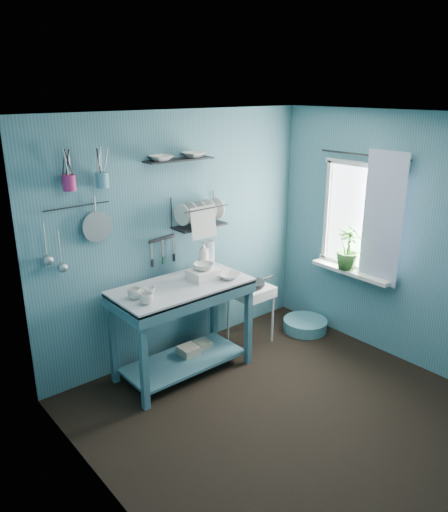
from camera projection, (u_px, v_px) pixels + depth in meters
floor at (281, 410)px, 4.39m from camera, size 3.20×3.20×0.00m
ceiling at (294, 116)px, 3.59m from camera, size 3.20×3.20×0.00m
wall_back at (179, 237)px, 5.08m from camera, size 3.20×0.00×3.20m
wall_left at (105, 339)px, 3.02m from camera, size 0.00×3.00×3.00m
wall_right at (398, 240)px, 4.96m from camera, size 0.00×3.00×3.00m
work_counter at (183, 329)px, 4.84m from camera, size 1.38×0.79×0.93m
mug_left at (146, 299)px, 4.26m from camera, size 0.12×0.12×0.10m
mug_mid at (150, 292)px, 4.40m from camera, size 0.14×0.14×0.09m
mug_right at (135, 294)px, 4.37m from camera, size 0.17×0.17×0.10m
wash_tub at (204, 274)px, 4.81m from camera, size 0.28×0.22×0.10m
tub_bowl at (204, 267)px, 4.78m from camera, size 0.20×0.19×0.06m
soap_bottle at (204, 255)px, 5.04m from camera, size 0.11×0.12×0.30m
water_bottle at (210, 254)px, 5.12m from camera, size 0.09×0.09×0.28m
counter_bowl at (228, 276)px, 4.84m from camera, size 0.22×0.22×0.05m
hotplate_stand at (250, 314)px, 5.49m from camera, size 0.43×0.43×0.65m
frying_pan at (251, 283)px, 5.38m from camera, size 0.30×0.30×0.03m
knife_strip at (162, 239)px, 4.91m from camera, size 0.32×0.06×0.03m
dish_rack at (200, 211)px, 5.00m from camera, size 0.57×0.30×0.32m
upper_shelf at (179, 160)px, 4.72m from camera, size 0.71×0.21×0.01m
shelf_bowl_left at (161, 161)px, 4.60m from camera, size 0.21×0.21×0.05m
shelf_bowl_right at (194, 156)px, 4.82m from camera, size 0.24×0.24×0.05m
utensil_cup_magenta at (69, 183)px, 4.11m from camera, size 0.11×0.11×0.13m
utensil_cup_teal at (102, 180)px, 4.29m from camera, size 0.11×0.11×0.13m
colander at (97, 227)px, 4.40m from camera, size 0.28×0.03×0.28m
ladle_outer at (45, 240)px, 4.14m from camera, size 0.01×0.01×0.30m
ladle_inner at (60, 248)px, 4.24m from camera, size 0.01×0.01×0.30m
hook_rail at (77, 206)px, 4.25m from camera, size 0.60×0.01×0.01m
window_glass at (361, 217)px, 5.23m from camera, size 0.00×1.10×1.10m
windowsill at (351, 272)px, 5.37m from camera, size 0.16×0.95×0.04m
curtain at (382, 219)px, 4.96m from camera, size 0.00×1.35×1.35m
curtain_rod at (364, 155)px, 4.99m from camera, size 0.02×1.05×0.02m
potted_plant at (348, 249)px, 5.33m from camera, size 0.33×0.33×0.45m
storage_tin_large at (189, 356)px, 5.05m from camera, size 0.18×0.18×0.22m
storage_tin_small at (203, 350)px, 5.19m from camera, size 0.15×0.15×0.20m
floor_basin at (305, 325)px, 5.81m from camera, size 0.51×0.51×0.13m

